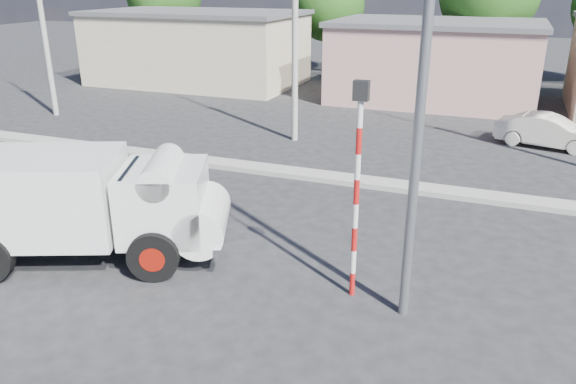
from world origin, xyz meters
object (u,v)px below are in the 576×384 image
(cyclist, at_px, (174,205))
(truck, at_px, (90,203))
(car_cream, at_px, (548,131))
(bicycle, at_px, (175,222))
(streetlight, at_px, (415,50))
(traffic_pole, at_px, (357,175))

(cyclist, bearing_deg, truck, 124.68)
(car_cream, bearing_deg, truck, 156.68)
(bicycle, distance_m, streetlight, 7.27)
(car_cream, distance_m, streetlight, 14.38)
(cyclist, xyz_separation_m, traffic_pole, (4.68, -0.87, 1.65))
(streetlight, bearing_deg, traffic_pole, 162.27)
(streetlight, bearing_deg, bicycle, 168.20)
(truck, relative_size, cyclist, 3.36)
(truck, height_order, traffic_pole, traffic_pole)
(bicycle, bearing_deg, streetlight, -116.44)
(cyclist, relative_size, car_cream, 0.50)
(traffic_pole, distance_m, streetlight, 2.56)
(bicycle, bearing_deg, cyclist, -0.00)
(truck, bearing_deg, car_cream, 30.88)
(bicycle, xyz_separation_m, traffic_pole, (4.68, -0.87, 2.09))
(truck, bearing_deg, bicycle, 26.63)
(cyclist, bearing_deg, traffic_pole, -115.21)
(car_cream, relative_size, traffic_pole, 0.86)
(truck, bearing_deg, cyclist, 26.63)
(streetlight, bearing_deg, cyclist, 168.20)
(truck, relative_size, bicycle, 3.28)
(car_cream, relative_size, streetlight, 0.42)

